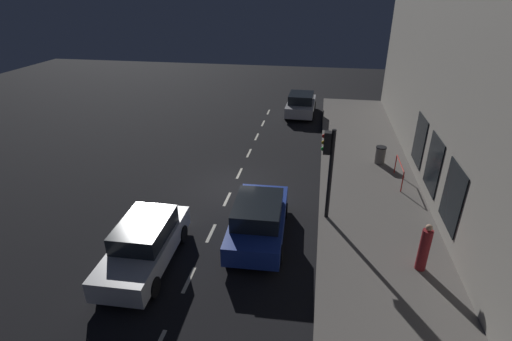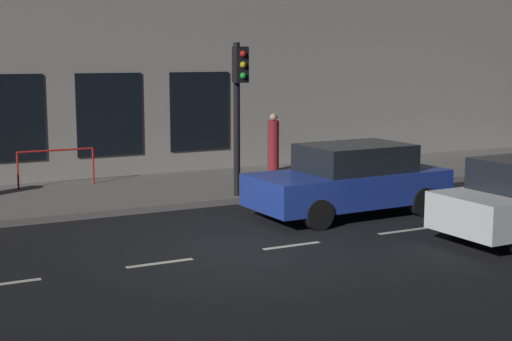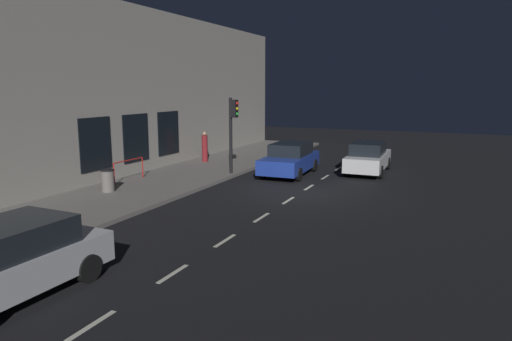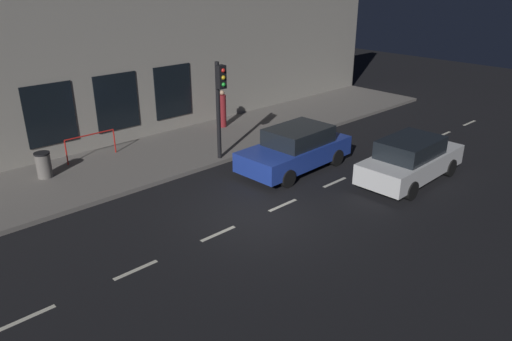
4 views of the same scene
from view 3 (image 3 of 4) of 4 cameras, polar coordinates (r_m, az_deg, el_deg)
ground_plane at (r=19.32m, az=5.67°, el=-2.68°), size 60.00×60.00×0.00m
sidewalk at (r=22.04m, az=-9.91°, el=-0.97°), size 4.50×32.00×0.15m
building_facade at (r=23.17m, az=-15.52°, el=9.32°), size 0.65×32.00×8.17m
lane_centre_line at (r=20.25m, az=6.57°, el=-2.08°), size 0.12×27.20×0.01m
traffic_light at (r=22.31m, az=-2.92°, el=5.85°), size 0.50×0.32×3.68m
parked_car_0 at (r=23.01m, az=4.23°, el=1.43°), size 2.11×4.53×1.58m
parked_car_1 at (r=24.13m, az=13.72°, el=1.57°), size 1.91×4.49×1.58m
parked_car_2 at (r=10.90m, az=-28.29°, el=-9.78°), size 2.06×4.20×1.58m
pedestrian_0 at (r=26.28m, az=-6.36°, el=2.82°), size 0.35×0.35×1.70m
trash_bin at (r=19.51m, az=-17.88°, el=-1.17°), size 0.53×0.53×0.91m
red_railing at (r=21.36m, az=-15.49°, el=0.60°), size 0.05×1.99×0.97m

